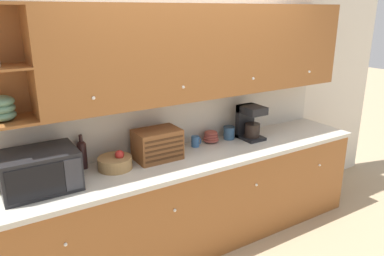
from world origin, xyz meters
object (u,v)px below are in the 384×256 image
at_px(storage_canister, 229,133).
at_px(bowl_stack_on_counter, 211,137).
at_px(coffee_maker, 250,122).
at_px(wine_bottle, 82,153).
at_px(fruit_basket, 115,163).
at_px(microwave, 39,171).
at_px(mug, 196,141).
at_px(wine_glass, 174,134).
at_px(bread_box, 157,144).

bearing_deg(storage_canister, bowl_stack_on_counter, 174.51).
relative_size(storage_canister, coffee_maker, 0.38).
xyz_separation_m(wine_bottle, fruit_basket, (0.22, -0.15, -0.08)).
xyz_separation_m(bowl_stack_on_counter, coffee_maker, (0.40, -0.11, 0.12)).
relative_size(microwave, mug, 5.19).
xyz_separation_m(mug, bowl_stack_on_counter, (0.20, 0.02, 0.00)).
distance_m(wine_glass, coffee_maker, 0.80).
bearing_deg(wine_bottle, storage_canister, -2.22).
xyz_separation_m(bread_box, bowl_stack_on_counter, (0.65, 0.11, -0.08)).
bearing_deg(bread_box, mug, 10.80).
bearing_deg(bread_box, microwave, -176.08).
bearing_deg(wine_bottle, fruit_basket, -34.64).
bearing_deg(mug, bowl_stack_on_counter, 6.99).
relative_size(mug, coffee_maker, 0.30).
relative_size(microwave, bowl_stack_on_counter, 3.36).
xyz_separation_m(mug, storage_canister, (0.41, 0.00, 0.01)).
relative_size(wine_bottle, bread_box, 0.75).
height_order(mug, storage_canister, storage_canister).
distance_m(fruit_basket, wine_glass, 0.69).
height_order(mug, coffee_maker, coffee_maker).
distance_m(microwave, bread_box, 0.99).
height_order(bowl_stack_on_counter, coffee_maker, coffee_maker).
height_order(microwave, bowl_stack_on_counter, microwave).
bearing_deg(bowl_stack_on_counter, microwave, -173.80).
height_order(bowl_stack_on_counter, storage_canister, storage_canister).
distance_m(bread_box, mug, 0.47).
distance_m(wine_bottle, fruit_basket, 0.28).
distance_m(wine_bottle, bowl_stack_on_counter, 1.27).
bearing_deg(coffee_maker, fruit_basket, -179.66).
bearing_deg(fruit_basket, coffee_maker, 0.34).
height_order(wine_glass, bowl_stack_on_counter, wine_glass).
distance_m(mug, bowl_stack_on_counter, 0.20).
xyz_separation_m(wine_glass, bowl_stack_on_counter, (0.38, -0.06, -0.08)).
bearing_deg(bowl_stack_on_counter, fruit_basket, -173.60).
bearing_deg(storage_canister, wine_bottle, 177.78).
xyz_separation_m(bread_box, wine_glass, (0.27, 0.17, 0.00)).
relative_size(wine_glass, storage_canister, 1.56).
xyz_separation_m(fruit_basket, wine_glass, (0.66, 0.17, 0.08)).
relative_size(microwave, fruit_basket, 1.90).
bearing_deg(storage_canister, fruit_basket, -175.58).
xyz_separation_m(microwave, bread_box, (0.99, 0.07, -0.01)).
relative_size(fruit_basket, bread_box, 0.72).
height_order(microwave, coffee_maker, coffee_maker).
bearing_deg(microwave, fruit_basket, 5.85).
relative_size(microwave, wine_glass, 2.61).
bearing_deg(microwave, bread_box, 3.92).
distance_m(bowl_stack_on_counter, storage_canister, 0.21).
height_order(mug, bowl_stack_on_counter, bowl_stack_on_counter).
relative_size(wine_bottle, storage_canister, 2.24).
distance_m(bread_box, storage_canister, 0.87).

